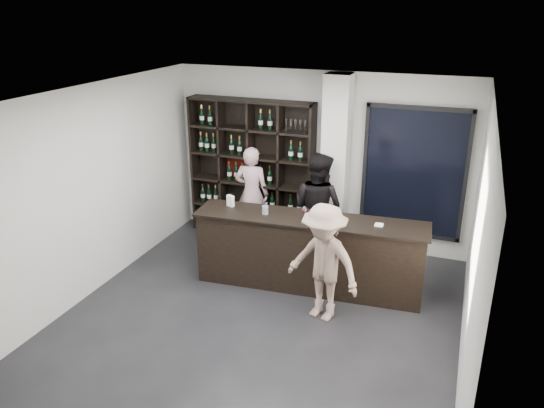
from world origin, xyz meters
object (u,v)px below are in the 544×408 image
at_px(taster_pink, 252,193).
at_px(wine_shelf, 251,169).
at_px(customer, 323,263).
at_px(taster_black, 318,207).
at_px(tasting_counter, 309,253).

bearing_deg(taster_pink, wine_shelf, -69.67).
xyz_separation_m(wine_shelf, customer, (1.90, -2.17, -0.41)).
bearing_deg(taster_pink, taster_black, 160.42).
distance_m(wine_shelf, taster_pink, 0.42).
height_order(tasting_counter, taster_black, taster_black).
relative_size(wine_shelf, customer, 1.51).
distance_m(wine_shelf, customer, 2.91).
distance_m(tasting_counter, taster_black, 1.00).
bearing_deg(tasting_counter, taster_pink, 133.22).
bearing_deg(taster_black, taster_pink, 3.67).
height_order(wine_shelf, taster_black, wine_shelf).
distance_m(taster_pink, taster_black, 1.34).
relative_size(wine_shelf, tasting_counter, 0.73).
xyz_separation_m(taster_pink, customer, (1.83, -2.00, -0.03)).
xyz_separation_m(wine_shelf, taster_black, (1.35, -0.54, -0.32)).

